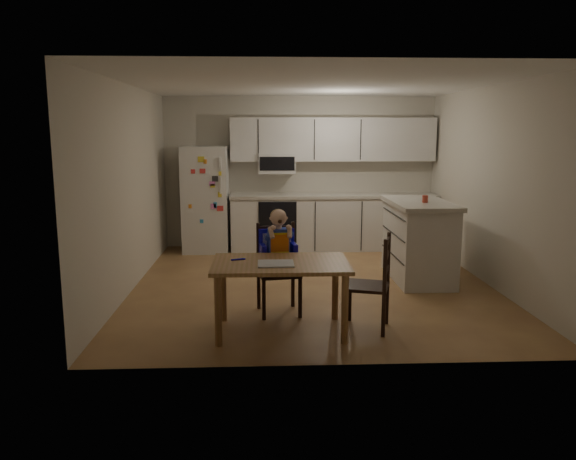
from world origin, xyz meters
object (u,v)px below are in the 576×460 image
at_px(refrigerator, 206,199).
at_px(chair_side, 376,277).
at_px(dining_table, 280,272).
at_px(red_cup, 425,199).
at_px(chair_booster, 278,250).
at_px(kitchen_island, 418,240).

bearing_deg(refrigerator, chair_side, -61.96).
distance_m(dining_table, chair_side, 0.94).
bearing_deg(chair_side, red_cup, 168.47).
bearing_deg(red_cup, dining_table, -137.10).
height_order(refrigerator, chair_side, refrigerator).
relative_size(dining_table, chair_booster, 1.16).
bearing_deg(kitchen_island, dining_table, -134.63).
relative_size(kitchen_island, chair_side, 1.48).
xyz_separation_m(kitchen_island, dining_table, (-1.88, -1.91, 0.08)).
bearing_deg(chair_booster, chair_side, -40.54).
xyz_separation_m(chair_booster, chair_side, (0.95, -0.60, -0.15)).
relative_size(chair_booster, chair_side, 1.19).
bearing_deg(chair_booster, kitchen_island, 25.91).
height_order(refrigerator, red_cup, refrigerator).
distance_m(refrigerator, chair_side, 4.33).
height_order(kitchen_island, chair_side, kitchen_island).
bearing_deg(kitchen_island, red_cup, -79.56).
bearing_deg(kitchen_island, refrigerator, 147.07).
relative_size(refrigerator, kitchen_island, 1.21).
bearing_deg(red_cup, refrigerator, 145.50).
relative_size(refrigerator, chair_side, 1.79).
distance_m(kitchen_island, chair_booster, 2.29).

